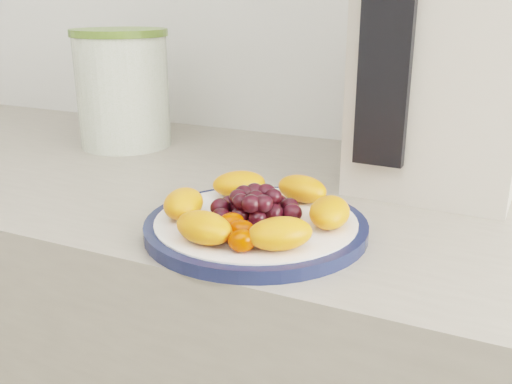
% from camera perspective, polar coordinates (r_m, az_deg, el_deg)
% --- Properties ---
extents(plate_rim, '(0.26, 0.26, 0.01)m').
position_cam_1_polar(plate_rim, '(0.66, 0.00, -3.50)').
color(plate_rim, '#151C3E').
rests_on(plate_rim, counter).
extents(plate_face, '(0.23, 0.23, 0.02)m').
position_cam_1_polar(plate_face, '(0.66, 0.00, -3.42)').
color(plate_face, white).
rests_on(plate_face, counter).
extents(canister, '(0.19, 0.19, 0.19)m').
position_cam_1_polar(canister, '(1.06, -13.14, 9.70)').
color(canister, '#445F11').
rests_on(canister, counter).
extents(canister_lid, '(0.19, 0.19, 0.01)m').
position_cam_1_polar(canister_lid, '(1.05, -13.57, 15.25)').
color(canister_lid, '#526C2A').
rests_on(canister_lid, canister).
extents(appliance_body, '(0.23, 0.31, 0.37)m').
position_cam_1_polar(appliance_body, '(0.87, 19.11, 13.18)').
color(appliance_body, beige).
rests_on(appliance_body, counter).
extents(appliance_panel, '(0.06, 0.02, 0.28)m').
position_cam_1_polar(appliance_panel, '(0.73, 12.88, 13.25)').
color(appliance_panel, black).
rests_on(appliance_panel, appliance_body).
extents(fruit_plate, '(0.22, 0.22, 0.04)m').
position_cam_1_polar(fruit_plate, '(0.64, -0.05, -1.58)').
color(fruit_plate, orange).
rests_on(fruit_plate, plate_face).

